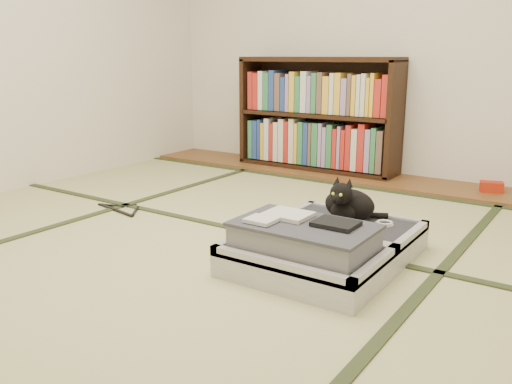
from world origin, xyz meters
The scene contains 9 objects.
floor centered at (0.00, 0.00, 0.00)m, with size 4.50×4.50×0.00m, color tan.
wood_strip centered at (0.00, 2.00, 0.01)m, with size 4.00×0.50×0.02m, color brown.
red_item centered at (0.89, 2.03, 0.06)m, with size 0.15×0.09×0.07m, color #B3230E.
tatami_borders centered at (0.00, 0.49, 0.00)m, with size 4.00×4.50×0.01m.
bookcase centered at (-0.50, 2.07, 0.45)m, with size 1.36×0.31×0.92m.
suitcase centered at (0.52, 0.21, 0.09)m, with size 0.67×0.90×0.27m.
cat centered at (0.50, 0.50, 0.22)m, with size 0.30×0.30×0.24m.
cable_coil centered at (0.68, 0.54, 0.14)m, with size 0.09×0.09×0.02m.
hanger centered at (-0.95, 0.30, 0.01)m, with size 0.39×0.21×0.01m.
Camera 1 is at (1.58, -1.91, 0.94)m, focal length 38.00 mm.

